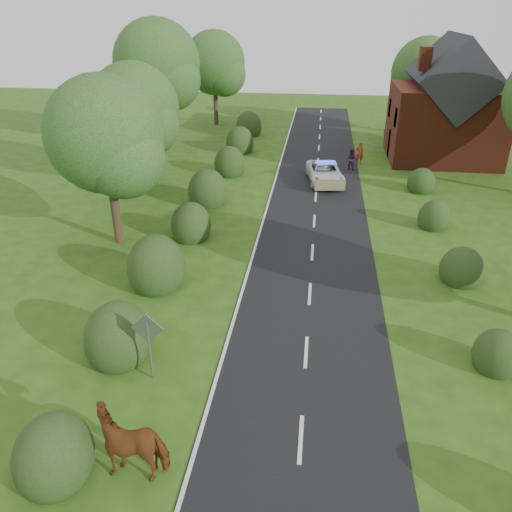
# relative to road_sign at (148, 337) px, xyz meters

# --- Properties ---
(ground) EXTENTS (120.00, 120.00, 0.00)m
(ground) POSITION_rel_road_sign_xyz_m (5.00, -2.00, -1.65)
(ground) COLOR #2C4F15
(road) EXTENTS (6.00, 70.00, 0.02)m
(road) POSITION_rel_road_sign_xyz_m (5.00, 13.00, -1.64)
(road) COLOR black
(road) RESTS_ON ground
(road_markings) EXTENTS (4.96, 70.00, 0.01)m
(road_markings) POSITION_rel_road_sign_xyz_m (3.40, 10.93, -1.63)
(road_markings) COLOR white
(road_markings) RESTS_ON road
(hedgerow_left) EXTENTS (2.75, 50.41, 3.00)m
(hedgerow_left) POSITION_rel_road_sign_xyz_m (-1.51, 9.69, -0.91)
(hedgerow_left) COLOR black
(hedgerow_left) RESTS_ON ground
(hedgerow_right) EXTENTS (2.10, 45.78, 2.10)m
(hedgerow_right) POSITION_rel_road_sign_xyz_m (11.60, 9.21, -1.10)
(hedgerow_right) COLOR black
(hedgerow_right) RESTS_ON ground
(tree_left_a) EXTENTS (5.74, 5.60, 8.38)m
(tree_left_a) POSITION_rel_road_sign_xyz_m (-4.75, 9.86, 3.69)
(tree_left_a) COLOR #332316
(tree_left_a) RESTS_ON ground
(tree_left_b) EXTENTS (5.74, 5.60, 8.07)m
(tree_left_b) POSITION_rel_road_sign_xyz_m (-6.25, 17.86, 3.39)
(tree_left_b) COLOR #332316
(tree_left_b) RESTS_ON ground
(tree_left_c) EXTENTS (6.97, 6.80, 10.22)m
(tree_left_c) POSITION_rel_road_sign_xyz_m (-7.70, 27.83, 4.88)
(tree_left_c) COLOR #332316
(tree_left_c) RESTS_ON ground
(tree_left_d) EXTENTS (6.15, 6.00, 8.89)m
(tree_left_d) POSITION_rel_road_sign_xyz_m (-5.23, 37.85, 3.98)
(tree_left_d) COLOR #332316
(tree_left_d) RESTS_ON ground
(tree_right_c) EXTENTS (6.15, 6.00, 8.58)m
(tree_right_c) POSITION_rel_road_sign_xyz_m (14.27, 35.85, 3.69)
(tree_right_c) COLOR #332316
(tree_right_c) RESTS_ON ground
(road_sign) EXTENTS (1.06, 0.08, 2.53)m
(road_sign) POSITION_rel_road_sign_xyz_m (0.00, 0.00, 0.00)
(road_sign) COLOR gray
(road_sign) RESTS_ON ground
(house) EXTENTS (8.00, 7.40, 9.17)m
(house) POSITION_rel_road_sign_xyz_m (14.49, 28.00, 2.13)
(house) COLOR maroon
(house) RESTS_ON ground
(cow) EXTENTS (2.43, 1.41, 1.66)m
(cow) POSITION_rel_road_sign_xyz_m (0.67, -3.43, -0.82)
(cow) COLOR brown
(cow) RESTS_ON ground
(police_van) EXTENTS (2.89, 5.09, 1.48)m
(police_van) POSITION_rel_road_sign_xyz_m (5.52, 21.06, -0.99)
(police_van) COLOR silver
(police_van) RESTS_ON ground
(pedestrian_red) EXTENTS (0.61, 0.41, 1.66)m
(pedestrian_red) POSITION_rel_road_sign_xyz_m (8.12, 25.91, -0.83)
(pedestrian_red) COLOR #9F3523
(pedestrian_red) RESTS_ON ground
(pedestrian_purple) EXTENTS (0.94, 0.85, 1.59)m
(pedestrian_purple) POSITION_rel_road_sign_xyz_m (7.42, 24.25, -0.86)
(pedestrian_purple) COLOR #4A1F53
(pedestrian_purple) RESTS_ON ground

